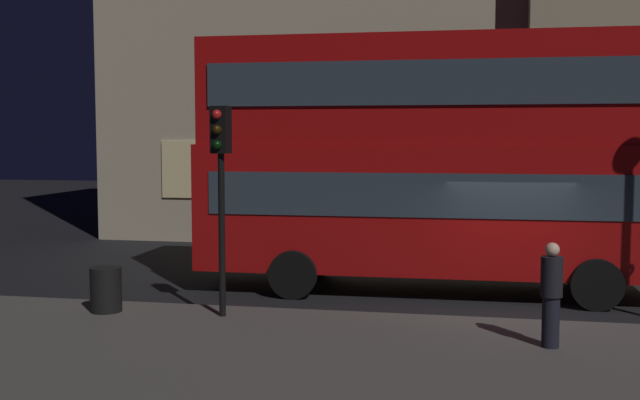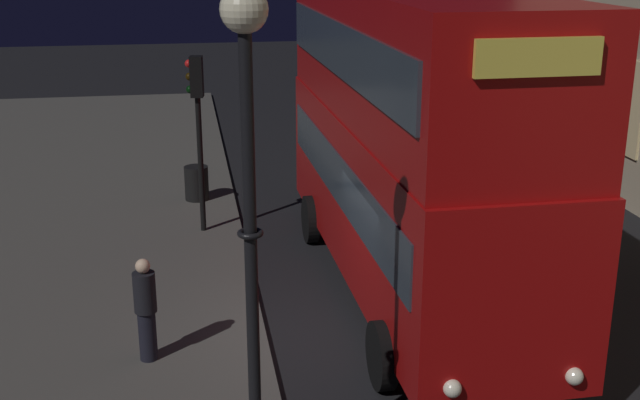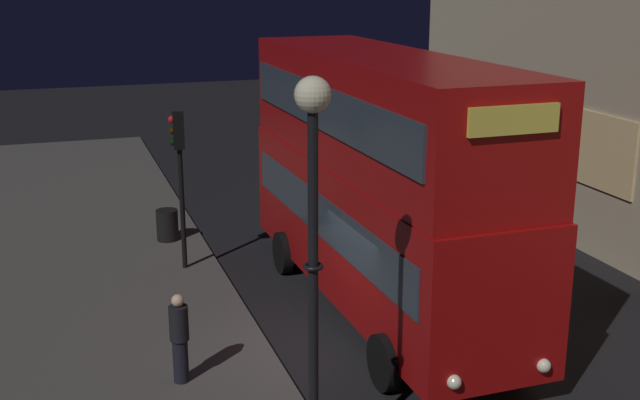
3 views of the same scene
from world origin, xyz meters
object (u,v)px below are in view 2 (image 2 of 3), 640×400
(pedestrian, at_px, (146,308))
(litter_bin, at_px, (197,183))
(double_decker_bus, at_px, (410,129))
(street_lamp, at_px, (248,152))
(traffic_light_near_kerb, at_px, (197,107))

(pedestrian, bearing_deg, litter_bin, 162.76)
(double_decker_bus, xyz_separation_m, litter_bin, (-5.76, -3.71, -2.52))
(double_decker_bus, xyz_separation_m, pedestrian, (2.19, -4.64, -2.09))
(pedestrian, bearing_deg, double_decker_bus, 104.70)
(street_lamp, relative_size, pedestrian, 3.49)
(street_lamp, bearing_deg, traffic_light_near_kerb, -177.86)
(street_lamp, distance_m, pedestrian, 4.88)
(double_decker_bus, bearing_deg, street_lamp, -31.33)
(traffic_light_near_kerb, height_order, litter_bin, traffic_light_near_kerb)
(traffic_light_near_kerb, distance_m, pedestrian, 6.08)
(traffic_light_near_kerb, bearing_deg, double_decker_bus, 54.17)
(street_lamp, xyz_separation_m, litter_bin, (-11.35, -0.40, -3.66))
(double_decker_bus, height_order, litter_bin, double_decker_bus)
(double_decker_bus, bearing_deg, pedestrian, -65.54)
(traffic_light_near_kerb, xyz_separation_m, litter_bin, (-2.26, -0.07, -2.34))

